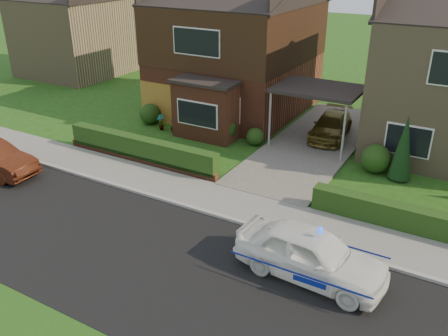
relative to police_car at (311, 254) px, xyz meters
The scene contains 22 objects.
ground 3.71m from the police_car, 154.39° to the right, with size 120.00×120.00×0.00m, color #204813.
road 3.71m from the police_car, 154.39° to the right, with size 60.00×6.00×0.02m, color black.
kerb 3.66m from the police_car, 155.79° to the left, with size 60.00×0.16×0.12m, color #9E9993.
sidewalk 4.20m from the police_car, 142.42° to the left, with size 60.00×2.00×0.10m, color slate.
driveway 10.00m from the police_car, 109.20° to the left, with size 3.80×12.00×0.12m, color #666059.
house_left 15.61m from the police_car, 126.33° to the left, with size 7.50×9.53×7.25m.
carport_link 10.12m from the police_car, 109.29° to the left, with size 3.80×3.00×2.77m.
garage_door 14.26m from the police_car, 143.97° to the left, with size 2.20×0.10×2.10m, color #935920.
dwarf_wall 9.83m from the police_car, 157.69° to the left, with size 7.70×0.25×0.36m, color brown.
hedge_left 9.90m from the police_car, 156.89° to the left, with size 7.50×0.55×0.90m, color #193711.
hedge_right 4.60m from the police_car, 56.31° to the left, with size 7.50×0.55×0.80m, color #193711.
shrub_left_far 14.20m from the police_car, 146.07° to the left, with size 1.08×1.08×1.08m, color #193711.
shrub_left_mid 10.62m from the police_car, 133.31° to the left, with size 1.32×1.32×1.32m, color #193711.
shrub_left_near 9.84m from the police_car, 125.30° to the left, with size 0.84×0.84×0.84m, color #193711.
shrub_right_near 7.83m from the police_car, 90.61° to the left, with size 1.20×1.20×1.20m, color #193711.
conifer_a 7.70m from the police_car, 83.14° to the left, with size 0.90×0.90×2.60m, color black.
neighbour_left 27.45m from the police_car, 148.22° to the left, with size 6.50×7.00×5.20m, color #917B58.
police_car is the anchor object (origin of this frame).
driveway_car 10.90m from the police_car, 105.33° to the left, with size 1.55×3.81×1.10m, color brown.
potted_plant_a 13.03m from the police_car, 145.25° to the left, with size 0.44×0.30×0.83m, color gray.
potted_plant_b 8.22m from the police_car, 147.12° to the left, with size 0.32×0.39×0.71m, color gray.
potted_plant_c 12.37m from the police_car, 143.09° to the left, with size 0.38×0.38×0.69m, color gray.
Camera 1 is at (6.61, -9.04, 8.44)m, focal length 38.00 mm.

